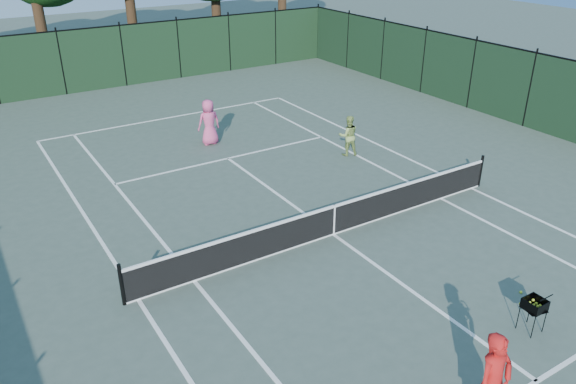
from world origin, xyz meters
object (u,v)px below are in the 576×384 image
player_pink (209,122)px  player_green (348,136)px  ball_hopper (535,305)px  loose_ball_midcourt (521,292)px  coach (493,383)px

player_pink → player_green: (3.78, -3.68, -0.13)m
ball_hopper → loose_ball_midcourt: 1.46m
player_green → ball_hopper: player_green is taller
coach → player_pink: size_ratio=1.10×
player_pink → loose_ball_midcourt: bearing=102.7°
coach → player_pink: (1.73, 14.62, -0.09)m
player_pink → player_green: size_ratio=1.17×
player_pink → loose_ball_midcourt: 12.72m
ball_hopper → coach: bearing=-143.8°
coach → loose_ball_midcourt: 4.35m
ball_hopper → player_pink: bearing=107.7°
player_green → ball_hopper: (-2.74, -9.78, -0.09)m
coach → player_green: coach is taller
coach → ball_hopper: 3.01m
loose_ball_midcourt → coach: bearing=-150.6°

